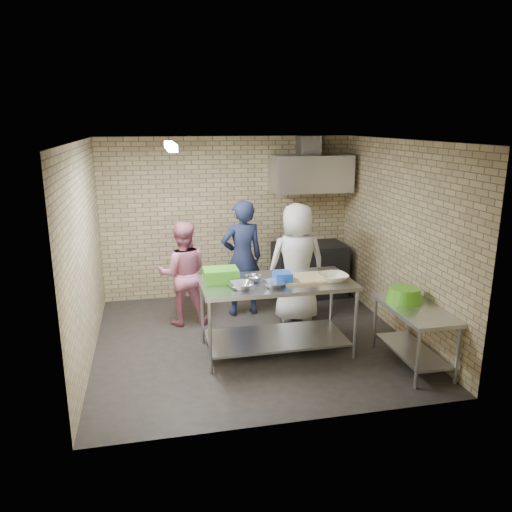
{
  "coord_description": "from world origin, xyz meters",
  "views": [
    {
      "loc": [
        -1.29,
        -6.23,
        2.92
      ],
      "look_at": [
        0.1,
        0.2,
        1.15
      ],
      "focal_mm": 35.03,
      "sensor_mm": 36.0,
      "label": 1
    }
  ],
  "objects_px": {
    "green_crate": "(221,275)",
    "bottle_red": "(310,176)",
    "bottle_green": "(332,177)",
    "green_basin": "(405,294)",
    "woman_white": "(297,263)",
    "blue_tub": "(283,278)",
    "side_counter": "(413,336)",
    "man_navy": "(242,258)",
    "stove": "(309,270)",
    "prep_table": "(276,316)",
    "woman_pink": "(183,274)"
  },
  "relations": [
    {
      "from": "green_crate",
      "to": "bottle_red",
      "type": "height_order",
      "value": "bottle_red"
    },
    {
      "from": "bottle_green",
      "to": "green_basin",
      "type": "bearing_deg",
      "value": -90.42
    },
    {
      "from": "woman_white",
      "to": "blue_tub",
      "type": "bearing_deg",
      "value": 65.16
    },
    {
      "from": "green_crate",
      "to": "bottle_green",
      "type": "xyz_separation_m",
      "value": [
        2.26,
        2.15,
        0.96
      ]
    },
    {
      "from": "green_basin",
      "to": "side_counter",
      "type": "bearing_deg",
      "value": -85.43
    },
    {
      "from": "blue_tub",
      "to": "man_navy",
      "type": "relative_size",
      "value": 0.12
    },
    {
      "from": "bottle_red",
      "to": "stove",
      "type": "bearing_deg",
      "value": -101.77
    },
    {
      "from": "green_basin",
      "to": "man_navy",
      "type": "relative_size",
      "value": 0.26
    },
    {
      "from": "prep_table",
      "to": "green_basin",
      "type": "distance_m",
      "value": 1.64
    },
    {
      "from": "stove",
      "to": "woman_white",
      "type": "relative_size",
      "value": 0.67
    },
    {
      "from": "prep_table",
      "to": "bottle_green",
      "type": "distance_m",
      "value": 3.15
    },
    {
      "from": "blue_tub",
      "to": "bottle_green",
      "type": "xyz_separation_m",
      "value": [
        1.51,
        2.37,
        0.98
      ]
    },
    {
      "from": "blue_tub",
      "to": "stove",
      "type": "bearing_deg",
      "value": 63.64
    },
    {
      "from": "woman_pink",
      "to": "blue_tub",
      "type": "bearing_deg",
      "value": 134.4
    },
    {
      "from": "green_basin",
      "to": "green_crate",
      "type": "bearing_deg",
      "value": 165.2
    },
    {
      "from": "bottle_red",
      "to": "woman_pink",
      "type": "bearing_deg",
      "value": -154.99
    },
    {
      "from": "prep_table",
      "to": "woman_white",
      "type": "distance_m",
      "value": 1.22
    },
    {
      "from": "stove",
      "to": "green_basin",
      "type": "relative_size",
      "value": 2.61
    },
    {
      "from": "stove",
      "to": "green_basin",
      "type": "distance_m",
      "value": 2.57
    },
    {
      "from": "bottle_green",
      "to": "woman_pink",
      "type": "distance_m",
      "value": 3.12
    },
    {
      "from": "side_counter",
      "to": "green_crate",
      "type": "height_order",
      "value": "green_crate"
    },
    {
      "from": "green_crate",
      "to": "bottle_green",
      "type": "bearing_deg",
      "value": 43.62
    },
    {
      "from": "stove",
      "to": "woman_white",
      "type": "height_order",
      "value": "woman_white"
    },
    {
      "from": "prep_table",
      "to": "bottle_green",
      "type": "xyz_separation_m",
      "value": [
        1.56,
        2.27,
        1.53
      ]
    },
    {
      "from": "side_counter",
      "to": "woman_white",
      "type": "relative_size",
      "value": 0.67
    },
    {
      "from": "stove",
      "to": "woman_white",
      "type": "bearing_deg",
      "value": -117.66
    },
    {
      "from": "side_counter",
      "to": "bottle_red",
      "type": "height_order",
      "value": "bottle_red"
    },
    {
      "from": "blue_tub",
      "to": "man_navy",
      "type": "distance_m",
      "value": 1.52
    },
    {
      "from": "side_counter",
      "to": "green_basin",
      "type": "relative_size",
      "value": 2.61
    },
    {
      "from": "side_counter",
      "to": "blue_tub",
      "type": "xyz_separation_m",
      "value": [
        -1.51,
        0.62,
        0.66
      ]
    },
    {
      "from": "green_basin",
      "to": "woman_white",
      "type": "relative_size",
      "value": 0.26
    },
    {
      "from": "bottle_red",
      "to": "woman_white",
      "type": "height_order",
      "value": "bottle_red"
    },
    {
      "from": "green_basin",
      "to": "man_navy",
      "type": "distance_m",
      "value": 2.54
    },
    {
      "from": "green_crate",
      "to": "bottle_red",
      "type": "distance_m",
      "value": 3.0
    },
    {
      "from": "prep_table",
      "to": "green_basin",
      "type": "xyz_separation_m",
      "value": [
        1.54,
        -0.47,
        0.35
      ]
    },
    {
      "from": "stove",
      "to": "bottle_green",
      "type": "height_order",
      "value": "bottle_green"
    },
    {
      "from": "green_crate",
      "to": "man_navy",
      "type": "xyz_separation_m",
      "value": [
        0.51,
        1.27,
        -0.15
      ]
    },
    {
      "from": "stove",
      "to": "side_counter",
      "type": "bearing_deg",
      "value": -80.71
    },
    {
      "from": "stove",
      "to": "bottle_green",
      "type": "bearing_deg",
      "value": 28.07
    },
    {
      "from": "green_crate",
      "to": "blue_tub",
      "type": "height_order",
      "value": "green_crate"
    },
    {
      "from": "prep_table",
      "to": "woman_white",
      "type": "bearing_deg",
      "value": 60.5
    },
    {
      "from": "prep_table",
      "to": "blue_tub",
      "type": "height_order",
      "value": "blue_tub"
    },
    {
      "from": "woman_pink",
      "to": "stove",
      "type": "bearing_deg",
      "value": -156.73
    },
    {
      "from": "blue_tub",
      "to": "woman_white",
      "type": "height_order",
      "value": "woman_white"
    },
    {
      "from": "side_counter",
      "to": "green_crate",
      "type": "distance_m",
      "value": 2.5
    },
    {
      "from": "prep_table",
      "to": "green_basin",
      "type": "height_order",
      "value": "prep_table"
    },
    {
      "from": "green_crate",
      "to": "blue_tub",
      "type": "relative_size",
      "value": 2.0
    },
    {
      "from": "blue_tub",
      "to": "side_counter",
      "type": "bearing_deg",
      "value": -22.4
    },
    {
      "from": "prep_table",
      "to": "bottle_red",
      "type": "height_order",
      "value": "bottle_red"
    },
    {
      "from": "woman_white",
      "to": "woman_pink",
      "type": "bearing_deg",
      "value": -6.86
    }
  ]
}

